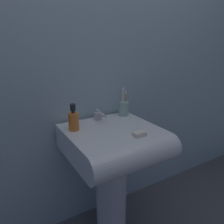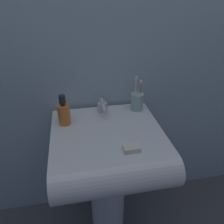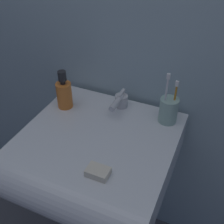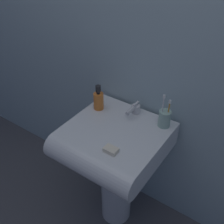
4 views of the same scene
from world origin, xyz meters
TOP-DOWN VIEW (x-y plane):
  - sink_pedestal at (0.00, 0.00)m, footprint 0.20×0.20m
  - sink_basin at (0.00, -0.06)m, footprint 0.54×0.56m
  - faucet at (0.01, 0.17)m, footprint 0.05×0.13m
  - toothbrush_cup at (0.20, 0.17)m, footprint 0.07×0.07m
  - soap_bottle at (-0.20, 0.10)m, footprint 0.06×0.06m
  - bar_soap at (0.08, -0.17)m, footprint 0.07×0.05m

SIDE VIEW (x-z plane):
  - sink_pedestal at x=0.00m, z-range 0.00..0.63m
  - sink_basin at x=0.00m, z-range 0.63..0.78m
  - bar_soap at x=0.08m, z-range 0.78..0.81m
  - faucet at x=0.01m, z-range 0.78..0.85m
  - toothbrush_cup at x=0.20m, z-range 0.73..0.94m
  - soap_bottle at x=-0.20m, z-range 0.77..0.93m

